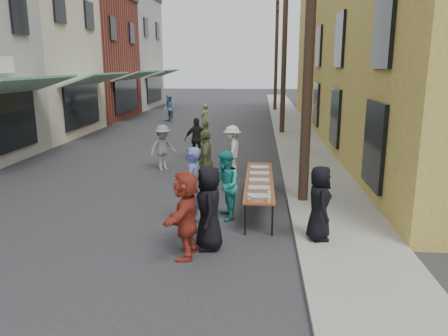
% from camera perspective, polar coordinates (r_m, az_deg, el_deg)
% --- Properties ---
extents(ground, '(120.00, 120.00, 0.00)m').
position_cam_1_polar(ground, '(9.53, -14.97, -9.29)').
color(ground, '#28282B').
rests_on(ground, ground).
extents(sidewalk, '(2.20, 60.00, 0.10)m').
position_cam_1_polar(sidewalk, '(23.60, 9.25, 4.52)').
color(sidewalk, gray).
rests_on(sidewalk, ground).
extents(storefront_row, '(8.00, 37.00, 9.00)m').
position_cam_1_polar(storefront_row, '(26.68, -25.47, 13.22)').
color(storefront_row, maroon).
rests_on(storefront_row, ground).
extents(building_ochre, '(10.00, 28.00, 10.00)m').
position_cam_1_polar(building_ochre, '(23.69, 25.37, 15.51)').
color(building_ochre, '#A08939').
rests_on(building_ochre, ground).
extents(utility_pole_near, '(0.26, 0.26, 9.00)m').
position_cam_1_polar(utility_pole_near, '(11.36, 11.20, 17.67)').
color(utility_pole_near, '#2D2116').
rests_on(utility_pole_near, ground).
extents(utility_pole_mid, '(0.26, 0.26, 9.00)m').
position_cam_1_polar(utility_pole_mid, '(23.31, 7.89, 15.44)').
color(utility_pole_mid, '#2D2116').
rests_on(utility_pole_mid, ground).
extents(utility_pole_far, '(0.26, 0.26, 9.00)m').
position_cam_1_polar(utility_pole_far, '(35.29, 6.85, 14.71)').
color(utility_pole_far, '#2D2116').
rests_on(utility_pole_far, ground).
extents(serving_table, '(0.70, 4.00, 0.75)m').
position_cam_1_polar(serving_table, '(11.14, 4.64, -1.70)').
color(serving_table, brown).
rests_on(serving_table, ground).
extents(catering_tray_sausage, '(0.50, 0.33, 0.08)m').
position_cam_1_polar(catering_tray_sausage, '(9.53, 4.61, -3.81)').
color(catering_tray_sausage, maroon).
rests_on(catering_tray_sausage, serving_table).
extents(catering_tray_foil_b, '(0.50, 0.33, 0.08)m').
position_cam_1_polar(catering_tray_foil_b, '(10.16, 4.63, -2.73)').
color(catering_tray_foil_b, '#B2B2B7').
rests_on(catering_tray_foil_b, serving_table).
extents(catering_tray_buns, '(0.50, 0.33, 0.08)m').
position_cam_1_polar(catering_tray_buns, '(10.83, 4.64, -1.71)').
color(catering_tray_buns, tan).
rests_on(catering_tray_buns, serving_table).
extents(catering_tray_foil_d, '(0.50, 0.33, 0.08)m').
position_cam_1_polar(catering_tray_foil_d, '(11.51, 4.65, -0.81)').
color(catering_tray_foil_d, '#B2B2B7').
rests_on(catering_tray_foil_d, serving_table).
extents(catering_tray_buns_end, '(0.50, 0.33, 0.08)m').
position_cam_1_polar(catering_tray_buns_end, '(12.19, 4.66, -0.01)').
color(catering_tray_buns_end, tan).
rests_on(catering_tray_buns_end, serving_table).
extents(condiment_jar_a, '(0.07, 0.07, 0.08)m').
position_cam_1_polar(condiment_jar_a, '(9.25, 3.24, -4.33)').
color(condiment_jar_a, '#A57F26').
rests_on(condiment_jar_a, serving_table).
extents(condiment_jar_b, '(0.07, 0.07, 0.08)m').
position_cam_1_polar(condiment_jar_b, '(9.34, 3.25, -4.15)').
color(condiment_jar_b, '#A57F26').
rests_on(condiment_jar_b, serving_table).
extents(condiment_jar_c, '(0.07, 0.07, 0.08)m').
position_cam_1_polar(condiment_jar_c, '(9.44, 3.27, -3.96)').
color(condiment_jar_c, '#A57F26').
rests_on(condiment_jar_c, serving_table).
extents(cup_stack, '(0.08, 0.08, 0.12)m').
position_cam_1_polar(cup_stack, '(9.29, 5.84, -4.17)').
color(cup_stack, tan).
rests_on(cup_stack, serving_table).
extents(guest_front_a, '(0.70, 0.92, 1.70)m').
position_cam_1_polar(guest_front_a, '(8.63, -1.98, -5.22)').
color(guest_front_a, black).
rests_on(guest_front_a, ground).
extents(guest_front_b, '(0.47, 0.68, 1.82)m').
position_cam_1_polar(guest_front_b, '(9.90, -4.22, -2.45)').
color(guest_front_b, '#505E9B').
rests_on(guest_front_b, ground).
extents(guest_front_c, '(0.80, 0.93, 1.66)m').
position_cam_1_polar(guest_front_c, '(10.27, 0.14, -2.28)').
color(guest_front_c, teal).
rests_on(guest_front_c, ground).
extents(guest_front_d, '(0.72, 1.12, 1.64)m').
position_cam_1_polar(guest_front_d, '(14.60, 1.09, 2.38)').
color(guest_front_d, white).
rests_on(guest_front_d, ground).
extents(guest_front_e, '(0.53, 1.10, 1.82)m').
position_cam_1_polar(guest_front_e, '(12.41, -2.44, 0.84)').
color(guest_front_e, brown).
rests_on(guest_front_e, ground).
extents(guest_queue_back, '(0.60, 1.60, 1.69)m').
position_cam_1_polar(guest_queue_back, '(8.30, -4.99, -6.05)').
color(guest_queue_back, '#993321').
rests_on(guest_queue_back, ground).
extents(server, '(0.55, 0.79, 1.54)m').
position_cam_1_polar(server, '(9.05, 12.34, -4.51)').
color(server, black).
rests_on(server, sidewalk).
extents(passerby_left, '(1.15, 1.12, 1.58)m').
position_cam_1_polar(passerby_left, '(15.28, -7.98, 2.63)').
color(passerby_left, slate).
rests_on(passerby_left, ground).
extents(passerby_mid, '(1.02, 0.61, 1.63)m').
position_cam_1_polar(passerby_mid, '(16.83, -3.54, 3.80)').
color(passerby_mid, black).
rests_on(passerby_mid, ground).
extents(passerby_right, '(0.58, 0.68, 1.57)m').
position_cam_1_polar(passerby_right, '(23.54, -2.53, 6.47)').
color(passerby_right, '#626E3F').
rests_on(passerby_right, ground).
extents(passerby_far, '(1.05, 1.07, 1.73)m').
position_cam_1_polar(passerby_far, '(28.40, -7.16, 7.72)').
color(passerby_far, '#5377A2').
rests_on(passerby_far, ground).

